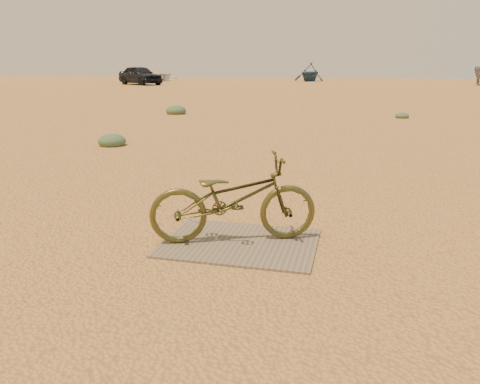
% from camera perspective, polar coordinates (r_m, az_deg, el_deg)
% --- Properties ---
extents(ground, '(120.00, 120.00, 0.00)m').
position_cam_1_polar(ground, '(5.02, 2.51, -5.03)').
color(ground, tan).
rests_on(ground, ground).
extents(plywood_board, '(1.52, 1.12, 0.02)m').
position_cam_1_polar(plywood_board, '(4.72, 0.00, -6.22)').
color(plywood_board, '#72634E').
rests_on(plywood_board, ground).
extents(bicycle, '(1.75, 1.13, 0.87)m').
position_cam_1_polar(bicycle, '(4.62, -0.81, -0.83)').
color(bicycle, '#48461E').
rests_on(bicycle, plywood_board).
extents(car, '(5.09, 4.22, 1.64)m').
position_cam_1_polar(car, '(43.30, -12.10, 13.75)').
color(car, black).
rests_on(car, ground).
extents(boat_near_left, '(4.54, 6.09, 1.21)m').
position_cam_1_polar(boat_near_left, '(51.90, -10.71, 13.79)').
color(boat_near_left, beige).
rests_on(boat_near_left, ground).
extents(boat_far_left, '(4.11, 4.46, 1.96)m').
position_cam_1_polar(boat_far_left, '(51.63, 8.52, 14.29)').
color(boat_far_left, navy).
rests_on(boat_far_left, ground).
extents(kale_a, '(0.61, 0.61, 0.34)m').
position_cam_1_polar(kale_a, '(10.82, -15.30, 5.50)').
color(kale_a, '#4C6944').
rests_on(kale_a, ground).
extents(kale_b, '(0.45, 0.45, 0.25)m').
position_cam_1_polar(kale_b, '(16.79, 19.14, 8.52)').
color(kale_b, '#4C6944').
rests_on(kale_b, ground).
extents(kale_c, '(0.73, 0.73, 0.40)m').
position_cam_1_polar(kale_c, '(17.38, -7.80, 9.41)').
color(kale_c, '#4C6944').
rests_on(kale_c, ground).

